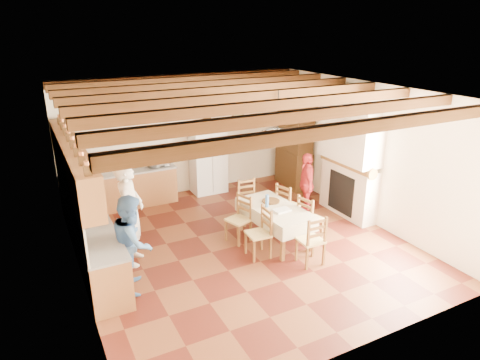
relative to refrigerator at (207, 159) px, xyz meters
name	(u,v)px	position (x,y,z in m)	size (l,w,h in m)	color
floor	(242,245)	(-0.55, -3.01, -0.86)	(6.00, 6.50, 0.02)	#481810
ceiling	(243,91)	(-0.55, -3.01, 2.16)	(6.00, 6.50, 0.02)	white
wall_back	(182,135)	(-0.55, 0.25, 0.65)	(6.00, 0.02, 3.00)	#F1E8CB
wall_front	(366,251)	(-0.55, -6.27, 0.65)	(6.00, 0.02, 3.00)	#F1E8CB
wall_left	(72,202)	(-3.56, -3.01, 0.65)	(0.02, 6.50, 3.00)	#F1E8CB
wall_right	(366,152)	(2.46, -3.01, 0.65)	(0.02, 6.50, 3.00)	#F1E8CB
ceiling_beams	(243,97)	(-0.55, -3.01, 2.06)	(6.00, 6.30, 0.16)	#38220C
lower_cabinets_left	(90,232)	(-3.25, -1.96, -0.42)	(0.60, 4.30, 0.86)	brown
lower_cabinets_back	(127,189)	(-2.10, -0.06, -0.42)	(2.30, 0.60, 0.86)	brown
countertop_left	(87,210)	(-3.25, -1.96, 0.03)	(0.62, 4.30, 0.04)	slate
countertop_back	(125,171)	(-2.10, -0.06, 0.03)	(2.34, 0.62, 0.04)	slate
backsplash_left	(68,197)	(-3.54, -1.96, 0.35)	(0.03, 4.30, 0.60)	beige
backsplash_back	(121,155)	(-2.10, 0.22, 0.35)	(2.30, 0.03, 0.60)	beige
upper_cabinets	(72,161)	(-3.38, -1.96, 1.00)	(0.35, 4.20, 0.70)	brown
fireplace	(349,156)	(2.17, -2.81, 0.55)	(0.56, 1.60, 2.80)	beige
wall_picture	(238,116)	(1.00, 0.22, 1.00)	(0.34, 0.03, 0.42)	black
refrigerator	(207,159)	(0.00, 0.00, 0.00)	(0.85, 0.70, 1.71)	silver
hutch	(294,146)	(2.20, -0.69, 0.26)	(0.51, 1.22, 2.22)	#3A2613
dining_table	(275,211)	(0.11, -3.13, -0.21)	(0.96, 1.70, 0.72)	beige
chandelier	(277,131)	(0.11, -3.13, 1.40)	(0.47, 0.47, 0.03)	black
chair_left_near	(258,233)	(-0.49, -3.53, -0.37)	(0.42, 0.40, 0.96)	brown
chair_left_far	(238,219)	(-0.55, -2.83, -0.37)	(0.42, 0.40, 0.96)	brown
chair_right_near	(310,217)	(0.76, -3.42, -0.37)	(0.42, 0.40, 0.96)	brown
chair_right_far	(288,204)	(0.73, -2.66, -0.37)	(0.42, 0.40, 0.96)	brown
chair_end_near	(311,239)	(0.22, -4.18, -0.37)	(0.42, 0.40, 0.96)	brown
chair_end_far	(249,202)	(0.06, -2.17, -0.37)	(0.42, 0.40, 0.96)	brown
person_man	(130,213)	(-2.61, -2.66, 0.12)	(0.71, 0.47, 1.95)	silver
person_woman_blue	(133,242)	(-2.77, -3.46, -0.04)	(0.79, 0.61, 1.62)	#4570AB
person_woman_red	(306,184)	(1.42, -2.34, -0.13)	(0.84, 0.35, 1.44)	#B8282C
microwave	(158,160)	(-1.31, -0.06, 0.19)	(0.51, 0.35, 0.28)	silver
fridge_vase	(207,120)	(0.04, 0.00, 1.02)	(0.31, 0.31, 0.33)	#3A2613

